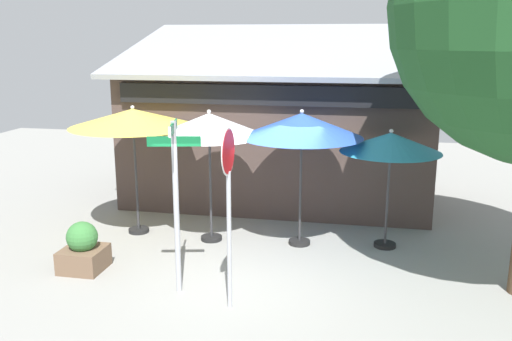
% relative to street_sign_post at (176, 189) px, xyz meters
% --- Properties ---
extents(ground_plane, '(28.00, 28.00, 0.10)m').
position_rel_street_sign_post_xyz_m(ground_plane, '(0.93, 0.96, -1.80)').
color(ground_plane, gray).
extents(cafe_building, '(7.91, 4.82, 4.51)m').
position_rel_street_sign_post_xyz_m(cafe_building, '(0.75, 6.04, -0.03)').
color(cafe_building, '#473833').
rests_on(cafe_building, ground).
extents(street_sign_post, '(0.83, 0.89, 2.85)m').
position_rel_street_sign_post_xyz_m(street_sign_post, '(0.00, 0.00, 0.00)').
color(street_sign_post, '#A8AAB2').
rests_on(street_sign_post, ground).
extents(stop_sign, '(0.07, 0.71, 2.84)m').
position_rel_street_sign_post_xyz_m(stop_sign, '(0.97, -0.38, 0.19)').
color(stop_sign, '#A8AAB2').
rests_on(stop_sign, ground).
extents(patio_umbrella_mustard_left, '(2.64, 2.64, 2.76)m').
position_rel_street_sign_post_xyz_m(patio_umbrella_mustard_left, '(-1.81, 2.56, 0.73)').
color(patio_umbrella_mustard_left, black).
rests_on(patio_umbrella_mustard_left, ground).
extents(patio_umbrella_ivory_center, '(2.22, 2.22, 2.73)m').
position_rel_street_sign_post_xyz_m(patio_umbrella_ivory_center, '(-0.13, 2.41, 0.66)').
color(patio_umbrella_ivory_center, black).
rests_on(patio_umbrella_ivory_center, ground).
extents(patio_umbrella_royal_blue_right, '(2.42, 2.42, 2.77)m').
position_rel_street_sign_post_xyz_m(patio_umbrella_royal_blue_right, '(1.70, 2.54, 0.69)').
color(patio_umbrella_royal_blue_right, black).
rests_on(patio_umbrella_royal_blue_right, ground).
extents(patio_umbrella_teal_far_right, '(1.97, 1.97, 2.41)m').
position_rel_street_sign_post_xyz_m(patio_umbrella_teal_far_right, '(3.42, 2.73, 0.37)').
color(patio_umbrella_teal_far_right, black).
rests_on(patio_umbrella_teal_far_right, ground).
extents(sidewalk_planter, '(0.74, 0.74, 0.91)m').
position_rel_street_sign_post_xyz_m(sidewalk_planter, '(-1.98, 0.48, -1.36)').
color(sidewalk_planter, brown).
rests_on(sidewalk_planter, ground).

